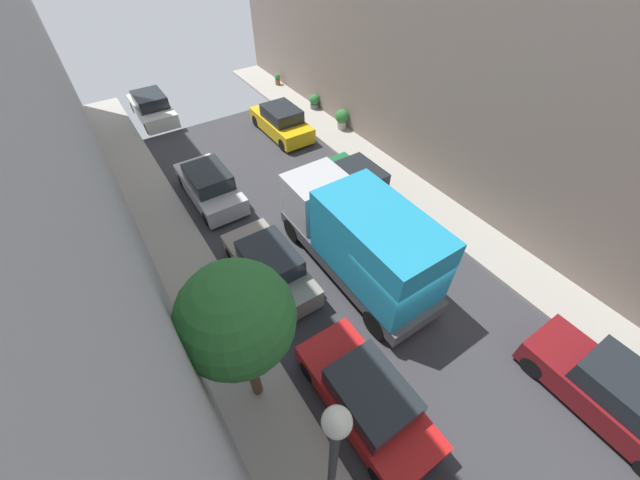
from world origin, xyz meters
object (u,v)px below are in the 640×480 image
at_px(parked_car_left_3, 270,266).
at_px(delivery_truck, 360,239).
at_px(parked_car_right_1, 612,392).
at_px(potted_plant_0, 314,101).
at_px(parked_car_left_5, 152,108).
at_px(parked_car_left_2, 367,397).
at_px(potted_plant_4, 277,79).
at_px(lamp_post, 334,452).
at_px(parked_car_right_3, 281,122).
at_px(potted_plant_3, 342,118).
at_px(parked_car_right_2, 357,184).
at_px(parked_car_left_4, 210,186).
at_px(street_tree_0, 237,319).

distance_m(parked_car_left_3, delivery_truck, 3.25).
xyz_separation_m(parked_car_right_1, potted_plant_0, (3.05, 18.93, -0.13)).
bearing_deg(parked_car_right_1, parked_car_left_5, 103.14).
relative_size(parked_car_left_2, parked_car_left_5, 1.00).
bearing_deg(parked_car_right_1, parked_car_left_2, 147.54).
relative_size(parked_car_left_3, parked_car_left_5, 1.00).
relative_size(potted_plant_4, lamp_post, 0.14).
bearing_deg(lamp_post, parked_car_left_3, 73.47).
height_order(parked_car_right_3, potted_plant_3, parked_car_right_3).
bearing_deg(parked_car_left_3, lamp_post, -106.53).
distance_m(parked_car_left_3, parked_car_right_2, 5.78).
bearing_deg(parked_car_right_2, parked_car_left_4, 147.48).
height_order(parked_car_left_4, lamp_post, lamp_post).
relative_size(parked_car_left_4, potted_plant_0, 5.01).
height_order(parked_car_left_4, parked_car_right_2, same).
bearing_deg(parked_car_right_2, parked_car_right_1, -90.00).
relative_size(parked_car_left_2, street_tree_0, 0.86).
distance_m(street_tree_0, potted_plant_3, 15.25).
distance_m(delivery_truck, potted_plant_3, 10.42).
height_order(parked_car_left_4, potted_plant_4, parked_car_left_4).
bearing_deg(parked_car_left_2, potted_plant_0, 61.39).
relative_size(parked_car_right_3, lamp_post, 0.83).
relative_size(parked_car_left_2, lamp_post, 0.83).
bearing_deg(delivery_truck, parked_car_left_3, 151.78).
xyz_separation_m(parked_car_left_4, potted_plant_4, (8.29, 9.01, -0.20)).
relative_size(delivery_truck, potted_plant_0, 7.88).
xyz_separation_m(parked_car_left_2, delivery_truck, (2.70, 3.87, 1.07)).
bearing_deg(street_tree_0, potted_plant_0, 51.75).
xyz_separation_m(parked_car_left_4, parked_car_right_3, (5.40, 3.28, 0.00)).
distance_m(parked_car_right_3, lamp_post, 17.08).
relative_size(parked_car_left_2, parked_car_left_4, 1.00).
xyz_separation_m(parked_car_left_2, potted_plant_4, (8.29, 19.83, -0.20)).
distance_m(parked_car_left_3, parked_car_right_1, 10.29).
height_order(parked_car_left_2, street_tree_0, street_tree_0).
bearing_deg(potted_plant_4, potted_plant_3, -89.51).
relative_size(parked_car_left_4, parked_car_right_1, 1.00).
xyz_separation_m(parked_car_right_3, lamp_post, (-7.30, -15.19, 2.79)).
distance_m(parked_car_left_2, parked_car_right_1, 6.40).
bearing_deg(parked_car_left_2, parked_car_right_1, -32.46).
distance_m(parked_car_left_2, street_tree_0, 4.25).
relative_size(parked_car_left_4, lamp_post, 0.83).
relative_size(parked_car_left_3, potted_plant_0, 5.01).
relative_size(parked_car_right_1, delivery_truck, 0.64).
height_order(parked_car_right_3, potted_plant_0, parked_car_right_3).
xyz_separation_m(parked_car_left_3, parked_car_right_2, (5.40, 2.06, 0.00)).
xyz_separation_m(parked_car_left_3, potted_plant_4, (8.29, 14.51, -0.20)).
bearing_deg(lamp_post, parked_car_left_4, 80.93).
bearing_deg(parked_car_left_3, potted_plant_3, 40.93).
bearing_deg(parked_car_left_3, parked_car_left_5, 90.00).
bearing_deg(parked_car_left_2, parked_car_right_3, 69.05).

